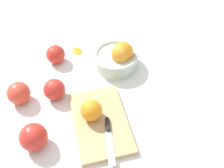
% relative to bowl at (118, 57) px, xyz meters
% --- Properties ---
extents(ground_plane, '(2.40, 2.40, 0.00)m').
position_rel_bowl_xyz_m(ground_plane, '(0.11, -0.16, -0.04)').
color(ground_plane, silver).
extents(bowl, '(0.17, 0.17, 0.11)m').
position_rel_bowl_xyz_m(bowl, '(0.00, 0.00, 0.00)').
color(bowl, beige).
rests_on(bowl, ground_plane).
extents(cutting_board, '(0.29, 0.21, 0.02)m').
position_rel_bowl_xyz_m(cutting_board, '(0.26, -0.07, -0.04)').
color(cutting_board, tan).
rests_on(cutting_board, ground_plane).
extents(orange_on_board, '(0.07, 0.07, 0.07)m').
position_rel_bowl_xyz_m(orange_on_board, '(0.24, -0.10, 0.01)').
color(orange_on_board, orange).
rests_on(orange_on_board, cutting_board).
extents(knife, '(0.16, 0.03, 0.01)m').
position_rel_bowl_xyz_m(knife, '(0.31, -0.05, -0.02)').
color(knife, silver).
rests_on(knife, cutting_board).
extents(apple_front_right, '(0.08, 0.08, 0.08)m').
position_rel_bowl_xyz_m(apple_front_right, '(0.32, -0.26, -0.00)').
color(apple_front_right, red).
rests_on(apple_front_right, ground_plane).
extents(apple_front_left, '(0.07, 0.07, 0.07)m').
position_rel_bowl_xyz_m(apple_front_left, '(-0.04, -0.23, -0.01)').
color(apple_front_left, red).
rests_on(apple_front_left, ground_plane).
extents(apple_front_right_2, '(0.08, 0.08, 0.08)m').
position_rel_bowl_xyz_m(apple_front_right_2, '(0.15, -0.34, -0.01)').
color(apple_front_right_2, '#D6422D').
rests_on(apple_front_right_2, ground_plane).
extents(apple_front_right_3, '(0.07, 0.07, 0.07)m').
position_rel_bowl_xyz_m(apple_front_right_3, '(0.14, -0.22, -0.01)').
color(apple_front_right_3, red).
rests_on(apple_front_right_3, ground_plane).
extents(citrus_peel, '(0.06, 0.06, 0.01)m').
position_rel_bowl_xyz_m(citrus_peel, '(-0.09, -0.15, -0.04)').
color(citrus_peel, orange).
rests_on(citrus_peel, ground_plane).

